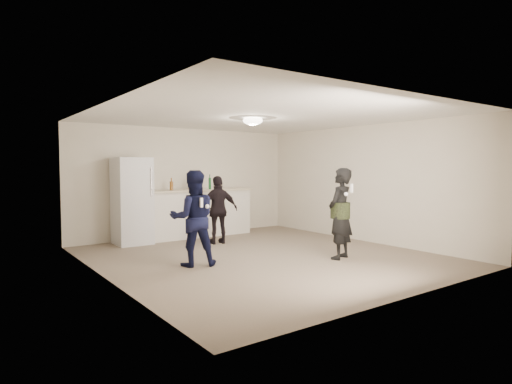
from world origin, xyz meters
TOP-DOWN VIEW (x-y plane):
  - floor at (0.00, 0.00)m, footprint 6.00×6.00m
  - ceiling at (0.00, 0.00)m, footprint 6.00×6.00m
  - wall_back at (0.00, 3.00)m, footprint 6.00×0.00m
  - wall_front at (0.00, -3.00)m, footprint 6.00×0.00m
  - wall_left at (-2.75, 0.00)m, footprint 0.00×6.00m
  - wall_right at (2.75, 0.00)m, footprint 0.00×6.00m
  - counter at (0.10, 2.67)m, footprint 2.60×0.56m
  - counter_top at (0.10, 2.67)m, footprint 2.68×0.64m
  - fridge at (-1.45, 2.60)m, footprint 0.70×0.70m
  - fridge_handle at (-1.17, 2.23)m, footprint 0.02×0.02m
  - ceiling_dome at (0.00, 0.30)m, footprint 0.36×0.36m
  - shaker at (-0.93, 2.79)m, footprint 0.08×0.08m
  - man at (-1.34, 0.08)m, footprint 0.91×0.81m
  - woman at (0.98, -0.95)m, footprint 0.68×0.56m
  - camo_shorts at (0.98, -0.95)m, footprint 0.34×0.34m
  - spectator at (0.02, 1.57)m, footprint 0.89×0.51m
  - remote_man at (-1.34, -0.20)m, footprint 0.04×0.04m
  - nunchuk_man at (-1.22, -0.17)m, footprint 0.07×0.07m
  - remote_woman at (0.98, -1.20)m, footprint 0.04×0.04m
  - nunchuk_woman at (0.88, -1.17)m, footprint 0.07×0.07m
  - bottle_cluster at (-0.05, 2.62)m, footprint 0.93×0.34m

SIDE VIEW (x-z plane):
  - floor at x=0.00m, z-range 0.00..0.00m
  - counter at x=0.10m, z-range 0.00..1.05m
  - spectator at x=0.02m, z-range 0.00..1.42m
  - man at x=-1.34m, z-range 0.00..1.55m
  - woman at x=0.98m, z-range 0.00..1.59m
  - camo_shorts at x=0.98m, z-range 0.71..0.99m
  - fridge at x=-1.45m, z-range 0.00..1.80m
  - nunchuk_man at x=-1.22m, z-range 0.95..1.01m
  - remote_man at x=-1.34m, z-range 0.98..1.12m
  - counter_top at x=0.10m, z-range 1.05..1.09m
  - nunchuk_woman at x=0.88m, z-range 1.11..1.18m
  - shaker at x=-0.93m, z-range 1.09..1.26m
  - bottle_cluster at x=-0.05m, z-range 1.07..1.34m
  - wall_back at x=0.00m, z-range -1.75..4.25m
  - wall_front at x=0.00m, z-range -1.75..4.25m
  - wall_left at x=-2.75m, z-range -1.75..4.25m
  - wall_right at x=2.75m, z-range -1.75..4.25m
  - remote_woman at x=0.98m, z-range 1.18..1.32m
  - fridge_handle at x=-1.17m, z-range 1.00..1.60m
  - ceiling_dome at x=0.00m, z-range 2.37..2.53m
  - ceiling at x=0.00m, z-range 2.50..2.50m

